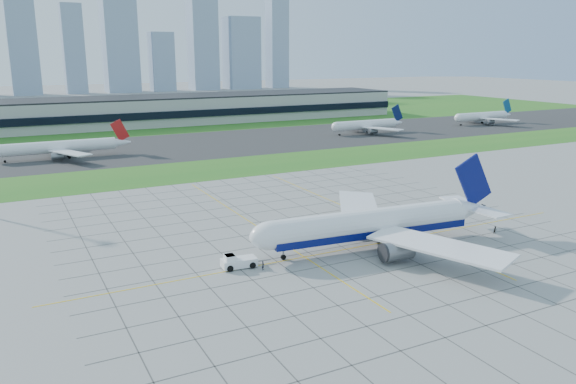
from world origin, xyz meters
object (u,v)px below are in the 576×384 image
distant_jet_3 (483,116)px  pushback_tug (237,261)px  crew_near (263,265)px  crew_far (495,230)px  airliner (373,224)px  distant_jet_1 (60,147)px  distant_jet_2 (367,125)px

distant_jet_3 → pushback_tug: bearing=-145.9°
crew_near → crew_far: size_ratio=1.01×
airliner → crew_far: (30.07, -5.49, -4.13)m
crew_near → pushback_tug: bearing=97.6°
pushback_tug → distant_jet_1: distant_jet_1 is taller
airliner → distant_jet_2: size_ratio=1.37×
crew_near → distant_jet_2: 190.91m
pushback_tug → distant_jet_3: 255.17m
airliner → distant_jet_3: (181.66, 145.03, -0.50)m
airliner → distant_jet_1: bearing=113.6°
pushback_tug → distant_jet_2: bearing=52.6°
distant_jet_2 → airliner: bearing=-124.7°
distant_jet_1 → distant_jet_2: (146.08, 2.73, -0.00)m
distant_jet_2 → crew_near: bearing=-130.9°
airliner → distant_jet_2: airliner is taller
distant_jet_1 → distant_jet_2: 146.11m
pushback_tug → distant_jet_3: distant_jet_3 is taller
crew_far → distant_jet_2: bearing=70.1°
crew_near → crew_far: crew_near is taller
distant_jet_3 → crew_far: bearing=-135.2°
pushback_tug → distant_jet_3: (211.34, 142.96, 3.28)m
pushback_tug → distant_jet_1: (-17.24, 138.20, 3.28)m
distant_jet_2 → pushback_tug: bearing=-132.4°
pushback_tug → crew_far: pushback_tug is taller
airliner → pushback_tug: airliner is taller
airliner → distant_jet_2: (99.16, 143.00, -0.50)m
crew_far → distant_jet_1: (-76.99, 145.77, 3.63)m
crew_far → distant_jet_2: distant_jet_2 is taller
distant_jet_1 → distant_jet_2: bearing=1.1°
airliner → distant_jet_2: 174.02m
pushback_tug → distant_jet_2: (128.84, 140.93, 3.28)m
distant_jet_1 → distant_jet_3: size_ratio=1.14×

